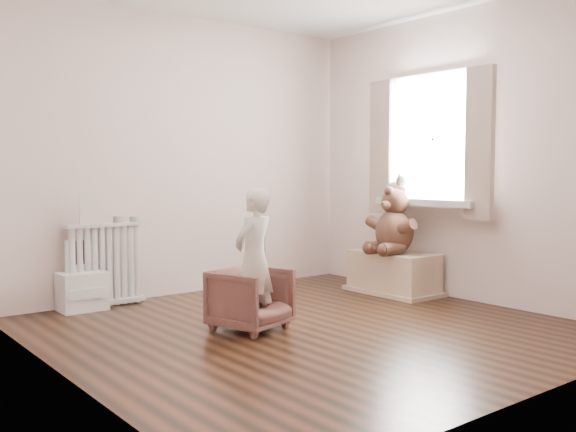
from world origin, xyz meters
TOP-DOWN VIEW (x-y plane):
  - floor at (0.00, 0.00)m, footprint 3.60×3.60m
  - back_wall at (0.00, 1.80)m, footprint 3.60×0.02m
  - front_wall at (0.00, -1.80)m, footprint 3.60×0.02m
  - left_wall at (-1.80, 0.00)m, footprint 0.02×3.60m
  - right_wall at (1.80, 0.00)m, footprint 0.02×3.60m
  - window at (1.76, 0.30)m, footprint 0.03×0.90m
  - window_sill at (1.67, 0.30)m, footprint 0.22×1.10m
  - curtain_left at (1.65, -0.27)m, footprint 0.06×0.26m
  - curtain_right at (1.65, 0.87)m, footprint 0.06×0.26m
  - radiator at (-0.87, 1.68)m, footprint 0.68×0.13m
  - paper_doll at (-1.01, 1.68)m, footprint 0.16×0.01m
  - tin_a at (-0.75, 1.68)m, footprint 0.09×0.09m
  - tin_b at (-0.60, 1.68)m, footprint 0.08×0.08m
  - toy_vanity at (-1.09, 1.65)m, footprint 0.37×0.27m
  - armchair at (-0.36, 0.24)m, footprint 0.60×0.61m
  - child at (-0.36, 0.19)m, footprint 0.43×0.34m
  - toy_bench at (1.52, 0.57)m, footprint 0.44×0.83m
  - teddy_bear at (1.48, 0.53)m, footprint 0.50×0.39m
  - plush_cat at (1.66, 0.70)m, footprint 0.19×0.28m

SIDE VIEW (x-z plane):
  - floor at x=0.00m, z-range -0.01..0.01m
  - toy_bench at x=1.52m, z-range 0.01..0.39m
  - armchair at x=-0.36m, z-range 0.00..0.45m
  - toy_vanity at x=-1.09m, z-range -0.02..0.57m
  - radiator at x=-0.87m, z-range 0.03..0.75m
  - child at x=-0.36m, z-range 0.02..1.04m
  - teddy_bear at x=1.48m, z-range 0.36..0.98m
  - tin_b at x=-0.60m, z-range 0.71..0.76m
  - tin_a at x=-0.75m, z-range 0.71..0.77m
  - paper_doll at x=-1.01m, z-range 0.71..0.98m
  - window_sill at x=1.67m, z-range 0.84..0.90m
  - plush_cat at x=1.66m, z-range 0.89..1.11m
  - back_wall at x=0.00m, z-range 0.00..2.60m
  - front_wall at x=0.00m, z-range 0.00..2.60m
  - left_wall at x=-1.80m, z-range 0.00..2.60m
  - right_wall at x=1.80m, z-range 0.00..2.60m
  - curtain_left at x=1.65m, z-range 0.74..2.04m
  - curtain_right at x=1.65m, z-range 0.74..2.04m
  - window at x=1.76m, z-range 0.90..2.00m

